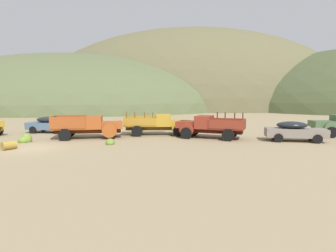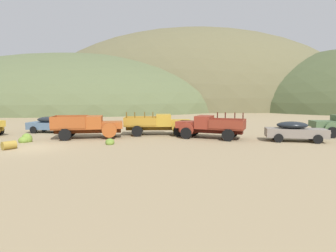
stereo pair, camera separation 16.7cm
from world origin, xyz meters
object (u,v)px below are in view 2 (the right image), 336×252
at_px(truck_oxide_orange, 92,126).
at_px(car_primer_gray, 297,131).
at_px(truck_mustard, 162,124).
at_px(truck_rust_red, 205,126).
at_px(oil_drum_tipped, 9,145).
at_px(car_chalk_blue, 53,124).

relative_size(truck_oxide_orange, car_primer_gray, 1.23).
distance_m(truck_mustard, car_primer_gray, 11.34).
relative_size(truck_mustard, truck_rust_red, 1.04).
bearing_deg(car_primer_gray, truck_mustard, 172.22).
xyz_separation_m(truck_rust_red, car_primer_gray, (7.11, -1.22, -0.18)).
xyz_separation_m(truck_rust_red, oil_drum_tipped, (-13.23, -6.50, -0.72)).
distance_m(truck_mustard, oil_drum_tipped, 12.39).
distance_m(car_chalk_blue, truck_mustard, 10.89).
distance_m(car_chalk_blue, truck_rust_red, 14.92).
bearing_deg(car_chalk_blue, oil_drum_tipped, -77.60).
relative_size(truck_rust_red, car_primer_gray, 1.23).
bearing_deg(truck_oxide_orange, truck_rust_red, -8.90).
bearing_deg(truck_oxide_orange, car_chalk_blue, 133.11).
bearing_deg(car_chalk_blue, truck_oxide_orange, -29.46).
bearing_deg(car_primer_gray, car_chalk_blue, 177.41).
bearing_deg(oil_drum_tipped, car_chalk_blue, 99.72).
relative_size(truck_mustard, oil_drum_tipped, 6.18).
bearing_deg(truck_mustard, truck_rust_red, -29.91).
bearing_deg(oil_drum_tipped, car_primer_gray, 14.55).
height_order(truck_mustard, truck_rust_red, same).
xyz_separation_m(car_chalk_blue, car_primer_gray, (21.86, -3.51, -0.00)).
relative_size(truck_rust_red, oil_drum_tipped, 5.96).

